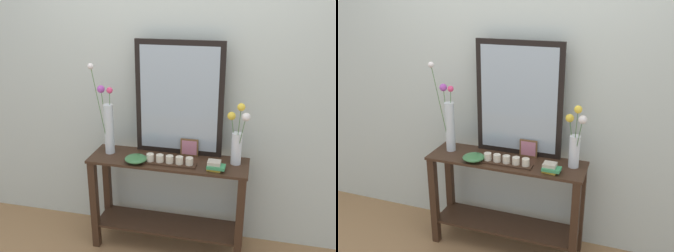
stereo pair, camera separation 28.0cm
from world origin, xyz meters
The scene contains 10 objects.
ground_plane centered at (0.00, 0.00, -0.01)m, with size 7.00×6.00×0.02m, color #997047.
wall_back centered at (0.00, 0.29, 1.35)m, with size 6.40×0.08×2.70m, color beige.
console_table centered at (0.00, 0.00, 0.46)m, with size 1.21×0.35×0.77m.
mirror_leaning centered at (0.05, 0.14, 1.21)m, with size 0.67×0.03×0.88m.
tall_vase_left centered at (-0.48, 0.02, 1.02)m, with size 0.15×0.23×0.73m.
vase_right centered at (0.50, 0.04, 0.97)m, with size 0.16×0.16×0.48m.
candle_tray centered at (0.03, -0.08, 0.80)m, with size 0.39×0.09×0.07m.
picture_frame_small centered at (0.14, 0.11, 0.84)m, with size 0.14×0.01×0.14m.
decorative_bowl centered at (-0.22, -0.10, 0.80)m, with size 0.17×0.17×0.05m.
book_stack centered at (0.37, -0.10, 0.80)m, with size 0.13×0.10×0.07m.
Camera 1 is at (0.62, -2.57, 1.99)m, focal length 40.92 mm.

